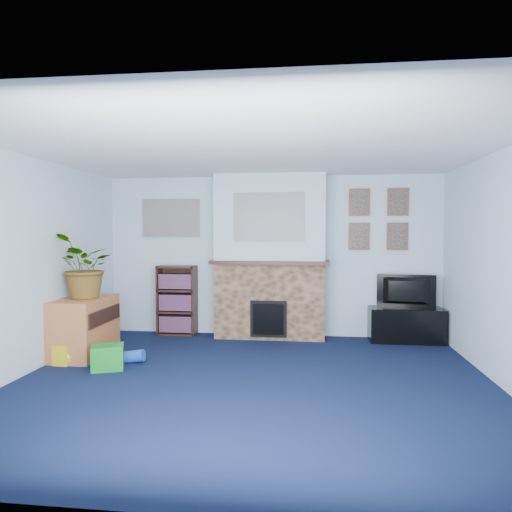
# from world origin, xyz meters

# --- Properties ---
(floor) EXTENTS (5.00, 4.50, 0.01)m
(floor) POSITION_xyz_m (0.00, 0.00, 0.00)
(floor) COLOR #0D1634
(floor) RESTS_ON ground
(ceiling) EXTENTS (5.00, 4.50, 0.01)m
(ceiling) POSITION_xyz_m (0.00, 0.00, 2.40)
(ceiling) COLOR white
(ceiling) RESTS_ON wall_back
(wall_back) EXTENTS (5.00, 0.04, 2.40)m
(wall_back) POSITION_xyz_m (0.00, 2.25, 1.20)
(wall_back) COLOR silver
(wall_back) RESTS_ON ground
(wall_front) EXTENTS (5.00, 0.04, 2.40)m
(wall_front) POSITION_xyz_m (0.00, -2.25, 1.20)
(wall_front) COLOR silver
(wall_front) RESTS_ON ground
(wall_left) EXTENTS (0.04, 4.50, 2.40)m
(wall_left) POSITION_xyz_m (-2.50, 0.00, 1.20)
(wall_left) COLOR silver
(wall_left) RESTS_ON ground
(wall_right) EXTENTS (0.04, 4.50, 2.40)m
(wall_right) POSITION_xyz_m (2.50, 0.00, 1.20)
(wall_right) COLOR silver
(wall_right) RESTS_ON ground
(chimney_breast) EXTENTS (1.72, 0.50, 2.40)m
(chimney_breast) POSITION_xyz_m (0.00, 2.05, 1.18)
(chimney_breast) COLOR brown
(chimney_breast) RESTS_ON ground
(collage_main) EXTENTS (1.00, 0.03, 0.68)m
(collage_main) POSITION_xyz_m (0.00, 1.84, 1.78)
(collage_main) COLOR gray
(collage_main) RESTS_ON chimney_breast
(collage_left) EXTENTS (0.90, 0.03, 0.58)m
(collage_left) POSITION_xyz_m (-1.55, 2.23, 1.78)
(collage_left) COLOR gray
(collage_left) RESTS_ON wall_back
(portrait_tl) EXTENTS (0.30, 0.03, 0.40)m
(portrait_tl) POSITION_xyz_m (1.30, 2.23, 2.00)
(portrait_tl) COLOR brown
(portrait_tl) RESTS_ON wall_back
(portrait_tr) EXTENTS (0.30, 0.03, 0.40)m
(portrait_tr) POSITION_xyz_m (1.85, 2.23, 2.00)
(portrait_tr) COLOR brown
(portrait_tr) RESTS_ON wall_back
(portrait_bl) EXTENTS (0.30, 0.03, 0.40)m
(portrait_bl) POSITION_xyz_m (1.30, 2.23, 1.50)
(portrait_bl) COLOR brown
(portrait_bl) RESTS_ON wall_back
(portrait_br) EXTENTS (0.30, 0.03, 0.40)m
(portrait_br) POSITION_xyz_m (1.85, 2.23, 1.50)
(portrait_br) COLOR brown
(portrait_br) RESTS_ON wall_back
(tv_stand) EXTENTS (1.02, 0.43, 0.48)m
(tv_stand) POSITION_xyz_m (1.95, 2.03, 0.22)
(tv_stand) COLOR black
(tv_stand) RESTS_ON ground
(television) EXTENTS (0.82, 0.25, 0.47)m
(television) POSITION_xyz_m (1.95, 2.05, 0.72)
(television) COLOR black
(television) RESTS_ON tv_stand
(bookshelf) EXTENTS (0.58, 0.28, 1.05)m
(bookshelf) POSITION_xyz_m (-1.42, 2.11, 0.50)
(bookshelf) COLOR #311A12
(bookshelf) RESTS_ON ground
(sideboard) EXTENTS (0.52, 0.94, 0.73)m
(sideboard) POSITION_xyz_m (-2.24, 0.80, 0.35)
(sideboard) COLOR #B96A3B
(sideboard) RESTS_ON ground
(potted_plant) EXTENTS (0.86, 0.91, 0.81)m
(potted_plant) POSITION_xyz_m (-2.19, 0.75, 1.14)
(potted_plant) COLOR #26661E
(potted_plant) RESTS_ON sideboard
(mantel_clock) EXTENTS (0.09, 0.06, 0.13)m
(mantel_clock) POSITION_xyz_m (-0.08, 2.00, 1.22)
(mantel_clock) COLOR gold
(mantel_clock) RESTS_ON chimney_breast
(mantel_candle) EXTENTS (0.05, 0.05, 0.15)m
(mantel_candle) POSITION_xyz_m (0.36, 2.00, 1.23)
(mantel_candle) COLOR #B2BFC6
(mantel_candle) RESTS_ON chimney_breast
(mantel_teddy) EXTENTS (0.13, 0.13, 0.13)m
(mantel_teddy) POSITION_xyz_m (-0.49, 2.00, 1.22)
(mantel_teddy) COLOR gray
(mantel_teddy) RESTS_ON chimney_breast
(mantel_can) EXTENTS (0.06, 0.06, 0.11)m
(mantel_can) POSITION_xyz_m (0.63, 2.00, 1.21)
(mantel_can) COLOR yellow
(mantel_can) RESTS_ON chimney_breast
(green_crate) EXTENTS (0.42, 0.38, 0.28)m
(green_crate) POSITION_xyz_m (-1.70, 0.27, 0.14)
(green_crate) COLOR #198C26
(green_crate) RESTS_ON ground
(toy_ball) EXTENTS (0.18, 0.18, 0.18)m
(toy_ball) POSITION_xyz_m (-2.24, 0.39, 0.09)
(toy_ball) COLOR yellow
(toy_ball) RESTS_ON ground
(toy_block) EXTENTS (0.20, 0.20, 0.24)m
(toy_block) POSITION_xyz_m (-2.30, 0.40, 0.11)
(toy_block) COLOR yellow
(toy_block) RESTS_ON ground
(toy_tube) EXTENTS (0.33, 0.15, 0.19)m
(toy_tube) POSITION_xyz_m (-1.53, 0.56, 0.07)
(toy_tube) COLOR blue
(toy_tube) RESTS_ON ground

